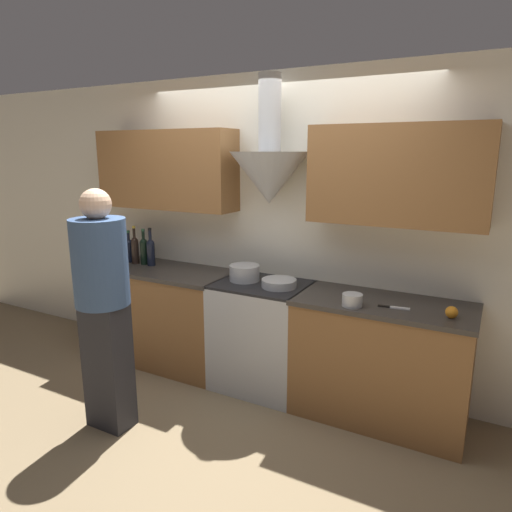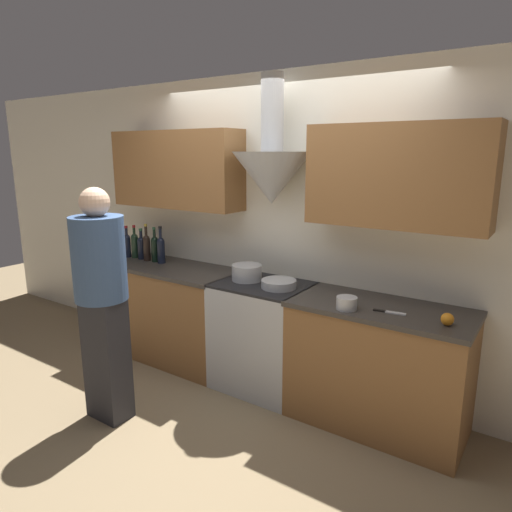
{
  "view_description": "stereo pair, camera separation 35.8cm",
  "coord_description": "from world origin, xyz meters",
  "px_view_note": "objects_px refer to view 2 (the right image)",
  "views": [
    {
      "loc": [
        1.66,
        -2.83,
        1.96
      ],
      "look_at": [
        0.0,
        0.24,
        1.16
      ],
      "focal_mm": 32.0,
      "sensor_mm": 36.0,
      "label": 1
    },
    {
      "loc": [
        1.96,
        -2.65,
        1.96
      ],
      "look_at": [
        0.0,
        0.24,
        1.16
      ],
      "focal_mm": 32.0,
      "sensor_mm": 36.0,
      "label": 2
    }
  ],
  "objects_px": {
    "stove_range": "(263,335)",
    "wine_bottle_1": "(135,244)",
    "wine_bottle_3": "(147,246)",
    "mixing_bowl": "(279,284)",
    "person_foreground_left": "(102,296)",
    "wine_bottle_4": "(155,248)",
    "saucepan": "(347,303)",
    "orange_fruit": "(447,319)",
    "wine_bottle_5": "(161,249)",
    "wine_bottle_2": "(141,246)",
    "wine_bottle_0": "(127,244)",
    "stock_pot": "(247,273)"
  },
  "relations": [
    {
      "from": "stove_range",
      "to": "saucepan",
      "type": "xyz_separation_m",
      "value": [
        0.82,
        -0.2,
        0.49
      ]
    },
    {
      "from": "stock_pot",
      "to": "wine_bottle_2",
      "type": "bearing_deg",
      "value": 178.09
    },
    {
      "from": "mixing_bowl",
      "to": "orange_fruit",
      "type": "relative_size",
      "value": 3.52
    },
    {
      "from": "stove_range",
      "to": "wine_bottle_4",
      "type": "distance_m",
      "value": 1.42
    },
    {
      "from": "wine_bottle_4",
      "to": "wine_bottle_2",
      "type": "bearing_deg",
      "value": 177.62
    },
    {
      "from": "wine_bottle_4",
      "to": "orange_fruit",
      "type": "distance_m",
      "value": 2.75
    },
    {
      "from": "wine_bottle_2",
      "to": "orange_fruit",
      "type": "xyz_separation_m",
      "value": [
        2.94,
        -0.18,
        -0.09
      ]
    },
    {
      "from": "wine_bottle_4",
      "to": "mixing_bowl",
      "type": "distance_m",
      "value": 1.47
    },
    {
      "from": "wine_bottle_3",
      "to": "saucepan",
      "type": "relative_size",
      "value": 2.58
    },
    {
      "from": "wine_bottle_0",
      "to": "person_foreground_left",
      "type": "bearing_deg",
      "value": -47.5
    },
    {
      "from": "wine_bottle_0",
      "to": "wine_bottle_2",
      "type": "relative_size",
      "value": 1.04
    },
    {
      "from": "mixing_bowl",
      "to": "person_foreground_left",
      "type": "distance_m",
      "value": 1.33
    },
    {
      "from": "wine_bottle_4",
      "to": "mixing_bowl",
      "type": "height_order",
      "value": "wine_bottle_4"
    },
    {
      "from": "wine_bottle_5",
      "to": "mixing_bowl",
      "type": "bearing_deg",
      "value": -2.81
    },
    {
      "from": "mixing_bowl",
      "to": "person_foreground_left",
      "type": "xyz_separation_m",
      "value": [
        -0.87,
        -1.01,
        0.01
      ]
    },
    {
      "from": "wine_bottle_0",
      "to": "wine_bottle_1",
      "type": "bearing_deg",
      "value": 15.5
    },
    {
      "from": "stove_range",
      "to": "wine_bottle_1",
      "type": "relative_size",
      "value": 2.74
    },
    {
      "from": "wine_bottle_5",
      "to": "saucepan",
      "type": "height_order",
      "value": "wine_bottle_5"
    },
    {
      "from": "mixing_bowl",
      "to": "orange_fruit",
      "type": "height_order",
      "value": "orange_fruit"
    },
    {
      "from": "wine_bottle_1",
      "to": "person_foreground_left",
      "type": "height_order",
      "value": "person_foreground_left"
    },
    {
      "from": "stock_pot",
      "to": "wine_bottle_1",
      "type": "bearing_deg",
      "value": 178.09
    },
    {
      "from": "wine_bottle_0",
      "to": "saucepan",
      "type": "xyz_separation_m",
      "value": [
        2.49,
        -0.23,
        -0.09
      ]
    },
    {
      "from": "wine_bottle_5",
      "to": "wine_bottle_0",
      "type": "bearing_deg",
      "value": -179.24
    },
    {
      "from": "stove_range",
      "to": "wine_bottle_3",
      "type": "height_order",
      "value": "wine_bottle_3"
    },
    {
      "from": "person_foreground_left",
      "to": "wine_bottle_4",
      "type": "bearing_deg",
      "value": 118.63
    },
    {
      "from": "wine_bottle_3",
      "to": "mixing_bowl",
      "type": "relative_size",
      "value": 1.31
    },
    {
      "from": "mixing_bowl",
      "to": "orange_fruit",
      "type": "distance_m",
      "value": 1.29
    },
    {
      "from": "wine_bottle_5",
      "to": "orange_fruit",
      "type": "xyz_separation_m",
      "value": [
        2.65,
        -0.16,
        -0.1
      ]
    },
    {
      "from": "wine_bottle_0",
      "to": "orange_fruit",
      "type": "distance_m",
      "value": 3.13
    },
    {
      "from": "stock_pot",
      "to": "orange_fruit",
      "type": "height_order",
      "value": "stock_pot"
    },
    {
      "from": "stove_range",
      "to": "person_foreground_left",
      "type": "distance_m",
      "value": 1.34
    },
    {
      "from": "stove_range",
      "to": "wine_bottle_1",
      "type": "xyz_separation_m",
      "value": [
        -1.59,
        0.06,
        0.59
      ]
    },
    {
      "from": "wine_bottle_5",
      "to": "saucepan",
      "type": "relative_size",
      "value": 2.53
    },
    {
      "from": "wine_bottle_3",
      "to": "wine_bottle_5",
      "type": "height_order",
      "value": "wine_bottle_3"
    },
    {
      "from": "wine_bottle_3",
      "to": "stock_pot",
      "type": "height_order",
      "value": "wine_bottle_3"
    },
    {
      "from": "stove_range",
      "to": "wine_bottle_1",
      "type": "bearing_deg",
      "value": 177.98
    },
    {
      "from": "stove_range",
      "to": "wine_bottle_5",
      "type": "relative_size",
      "value": 2.54
    },
    {
      "from": "stove_range",
      "to": "person_foreground_left",
      "type": "height_order",
      "value": "person_foreground_left"
    },
    {
      "from": "person_foreground_left",
      "to": "wine_bottle_2",
      "type": "bearing_deg",
      "value": 125.95
    },
    {
      "from": "wine_bottle_2",
      "to": "orange_fruit",
      "type": "distance_m",
      "value": 2.95
    },
    {
      "from": "wine_bottle_0",
      "to": "mixing_bowl",
      "type": "bearing_deg",
      "value": -1.89
    },
    {
      "from": "mixing_bowl",
      "to": "saucepan",
      "type": "height_order",
      "value": "saucepan"
    },
    {
      "from": "wine_bottle_5",
      "to": "stock_pot",
      "type": "distance_m",
      "value": 1.04
    },
    {
      "from": "orange_fruit",
      "to": "saucepan",
      "type": "bearing_deg",
      "value": -173.41
    },
    {
      "from": "stock_pot",
      "to": "saucepan",
      "type": "xyz_separation_m",
      "value": [
        0.98,
        -0.21,
        -0.02
      ]
    },
    {
      "from": "stove_range",
      "to": "saucepan",
      "type": "height_order",
      "value": "saucepan"
    },
    {
      "from": "stove_range",
      "to": "wine_bottle_1",
      "type": "distance_m",
      "value": 1.7
    },
    {
      "from": "wine_bottle_4",
      "to": "wine_bottle_1",
      "type": "bearing_deg",
      "value": 177.79
    },
    {
      "from": "wine_bottle_4",
      "to": "saucepan",
      "type": "xyz_separation_m",
      "value": [
        2.11,
        -0.24,
        -0.1
      ]
    },
    {
      "from": "wine_bottle_0",
      "to": "saucepan",
      "type": "relative_size",
      "value": 2.28
    }
  ]
}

